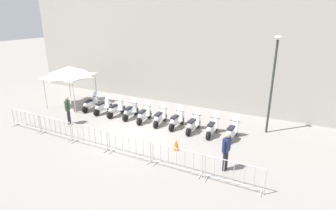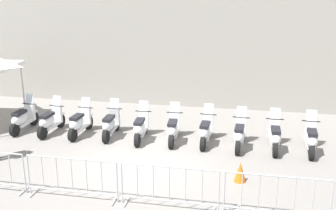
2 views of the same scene
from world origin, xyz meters
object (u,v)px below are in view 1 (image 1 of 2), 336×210
motorcycle_6 (176,121)px  barrier_segment_1 (55,128)px  motorcycle_7 (193,125)px  officer_mid_plaza (68,109)px  motorcycle_9 (232,132)px  street_lamp (273,76)px  canopy_tent (69,72)px  barrier_segment_3 (129,147)px  motorcycle_0 (90,104)px  barrier_segment_2 (89,137)px  motorcycle_1 (102,107)px  motorcycle_5 (160,118)px  barrier_segment_5 (234,174)px  barrier_segment_4 (176,159)px  motorcycle_2 (115,109)px  motorcycle_4 (144,115)px  motorcycle_8 (212,128)px  motorcycle_3 (130,112)px  barrier_segment_0 (26,120)px  officer_near_row_end (226,149)px  traffic_cone (176,145)px

motorcycle_6 → barrier_segment_1: (-5.72, -3.47, 0.07)m
motorcycle_7 → officer_mid_plaza: (-7.39, -1.46, 0.53)m
motorcycle_7 → motorcycle_9: same height
street_lamp → canopy_tent: 13.49m
motorcycle_6 → officer_mid_plaza: officer_mid_plaza is taller
motorcycle_7 → barrier_segment_3: (-1.99, -3.78, 0.07)m
motorcycle_0 → barrier_segment_2: 5.57m
barrier_segment_2 → street_lamp: 10.06m
motorcycle_1 → motorcycle_6: same height
barrier_segment_2 → street_lamp: size_ratio=0.43×
officer_mid_plaza → motorcycle_5: bearing=19.2°
barrier_segment_5 → street_lamp: 6.51m
barrier_segment_3 → barrier_segment_4: 2.42m
motorcycle_2 → officer_mid_plaza: (-1.93, -2.18, 0.53)m
motorcycle_7 → barrier_segment_1: bearing=-154.7°
barrier_segment_1 → barrier_segment_3: 4.84m
motorcycle_4 → canopy_tent: 6.70m
motorcycle_5 → barrier_segment_5: motorcycle_5 is taller
motorcycle_5 → street_lamp: 6.79m
motorcycle_1 → motorcycle_9: same height
barrier_segment_2 → barrier_segment_3: (2.40, -0.28, 0.00)m
barrier_segment_4 → canopy_tent: bearing=150.8°
motorcycle_1 → motorcycle_8: same height
motorcycle_7 → canopy_tent: canopy_tent is taller
motorcycle_3 → barrier_segment_4: bearing=-44.8°
barrier_segment_2 → motorcycle_0: bearing=125.6°
barrier_segment_1 → barrier_segment_5: size_ratio=1.00×
barrier_segment_3 → barrier_segment_0: bearing=173.3°
motorcycle_8 → barrier_segment_3: motorcycle_8 is taller
motorcycle_7 → barrier_segment_5: (2.82, -4.34, 0.07)m
motorcycle_0 → motorcycle_2: (2.18, -0.31, 0.00)m
motorcycle_5 → motorcycle_8: same height
motorcycle_4 → barrier_segment_0: bearing=-150.5°
barrier_segment_1 → barrier_segment_5: bearing=-6.7°
motorcycle_7 → barrier_segment_1: 7.52m
motorcycle_0 → motorcycle_1: 1.10m
motorcycle_9 → motorcycle_6: bearing=171.8°
barrier_segment_2 → officer_mid_plaza: bearing=145.7°
barrier_segment_1 → barrier_segment_3: bearing=-6.7°
motorcycle_3 → officer_near_row_end: 7.79m
motorcycle_8 → officer_near_row_end: officer_near_row_end is taller
motorcycle_9 → officer_mid_plaza: 9.67m
motorcycle_8 → barrier_segment_0: motorcycle_8 is taller
barrier_segment_5 → officer_mid_plaza: (-10.20, 2.89, 0.45)m
motorcycle_3 → traffic_cone: size_ratio=3.14×
barrier_segment_2 → barrier_segment_5: (7.21, -0.84, 0.00)m
barrier_segment_4 → officer_near_row_end: (1.93, 0.77, 0.45)m
motorcycle_5 → barrier_segment_2: 4.46m
motorcycle_2 → traffic_cone: 6.08m
motorcycle_0 → motorcycle_3: size_ratio=1.00×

